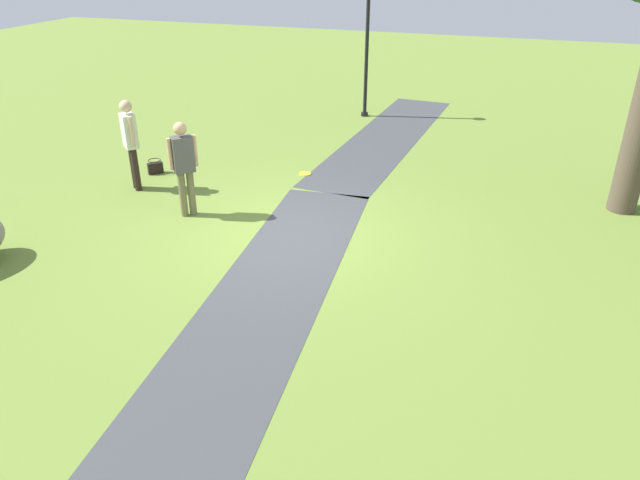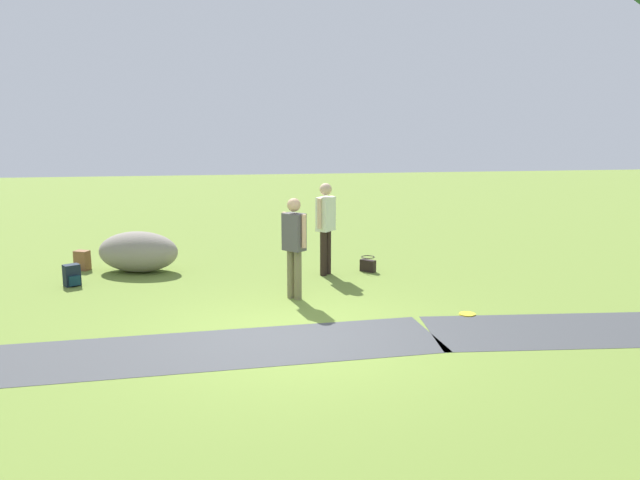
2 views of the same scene
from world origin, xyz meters
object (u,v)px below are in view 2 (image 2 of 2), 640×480
Objects in this scene: lawn_boulder at (138,252)px; man_near_boulder at (294,241)px; handbag_on_grass at (368,265)px; frisbee_on_grass at (467,314)px; woman_with_handbag at (326,222)px; backpack_by_boulder at (83,261)px; spare_backpack_on_lawn at (72,276)px.

man_near_boulder is at bearing 140.74° from lawn_boulder.
frisbee_on_grass is at bearing 107.89° from handbag_on_grass.
man_near_boulder is at bearing 64.65° from woman_with_handbag.
man_near_boulder reaches higher than backpack_by_boulder.
frisbee_on_grass is (-5.55, 3.69, -0.40)m from lawn_boulder.
frisbee_on_grass is at bearing 149.22° from backpack_by_boulder.
man_near_boulder is at bearing 146.55° from backpack_by_boulder.
spare_backpack_on_lawn reaches higher than handbag_on_grass.
woman_with_handbag is at bearing 8.71° from handbag_on_grass.
lawn_boulder reaches higher than spare_backpack_on_lawn.
lawn_boulder is at bearing -11.37° from woman_with_handbag.
spare_backpack_on_lawn is (1.09, 0.98, -0.21)m from lawn_boulder.
lawn_boulder reaches higher than handbag_on_grass.
handbag_on_grass is 5.66m from spare_backpack_on_lawn.
lawn_boulder is 4.48× the size of spare_backpack_on_lawn.
spare_backpack_on_lawn is at bearing -19.30° from man_near_boulder.
woman_with_handbag reaches higher than backpack_by_boulder.
spare_backpack_on_lawn is (4.00, -1.40, -0.83)m from man_near_boulder.
lawn_boulder is at bearing -138.19° from spare_backpack_on_lawn.
frisbee_on_grass is at bearing 122.42° from woman_with_handbag.
woman_with_handbag is at bearing -115.35° from man_near_boulder.
woman_with_handbag is 1.28m from handbag_on_grass.
backpack_by_boulder is at bearing -9.06° from handbag_on_grass.
backpack_by_boulder is 1.00× the size of spare_backpack_on_lawn.
woman_with_handbag is 3.65m from frisbee_on_grass.
spare_backpack_on_lawn is at bearing 92.64° from backpack_by_boulder.
lawn_boulder is 1.48m from spare_backpack_on_lawn.
backpack_by_boulder and spare_backpack_on_lawn have the same top height.
man_near_boulder is 4.38× the size of backpack_by_boulder.
frisbee_on_grass is (-2.65, 1.31, -1.01)m from man_near_boulder.
handbag_on_grass is 0.96× the size of spare_backpack_on_lawn.
handbag_on_grass is at bearing 172.43° from lawn_boulder.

